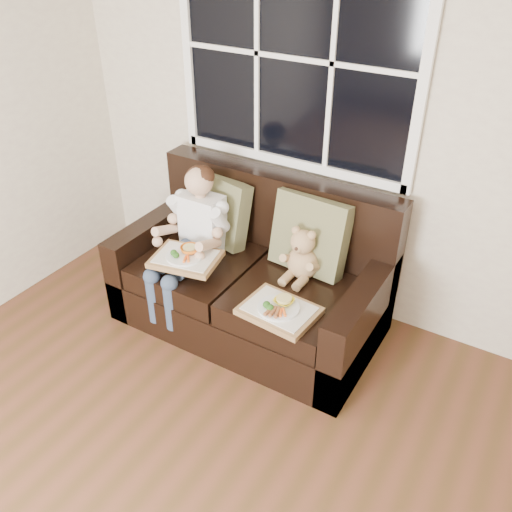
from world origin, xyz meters
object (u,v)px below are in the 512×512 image
Objects in this scene: tray_right at (279,310)px; loveseat at (254,281)px; teddy_bear at (302,257)px; child at (193,229)px; tray_left at (186,257)px.

loveseat is at bearing 141.82° from tray_right.
teddy_bear is at bearing 103.76° from tray_right.
loveseat is 1.84× the size of child.
loveseat is 3.81× the size of tray_right.
teddy_bear is at bearing 17.53° from tray_left.
child reaches higher than teddy_bear.
tray_right is at bearing -15.45° from tray_left.
teddy_bear is at bearing 12.38° from child.
child reaches higher than tray_right.
tray_right is (0.69, -0.05, -0.10)m from tray_left.
teddy_bear is 0.80× the size of tray_right.
tray_left is (0.08, -0.19, -0.08)m from child.
tray_left is at bearing -149.55° from teddy_bear.
teddy_bear is (0.33, 0.03, 0.28)m from loveseat.
teddy_bear reaches higher than tray_left.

